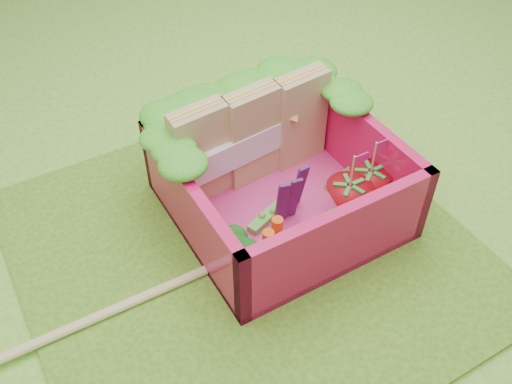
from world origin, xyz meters
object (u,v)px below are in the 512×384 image
object	(u,v)px
sandwich_stack	(253,136)
broccoli	(238,249)
bento_box	(280,179)
strawberry_right	(368,187)
strawberry_left	(347,203)
chopsticks	(93,319)

from	to	relation	value
sandwich_stack	broccoli	world-z (taller)	sandwich_stack
bento_box	strawberry_right	world-z (taller)	strawberry_right
broccoli	strawberry_right	distance (m)	0.99
strawberry_left	strawberry_right	bearing A→B (deg)	13.80
chopsticks	sandwich_stack	bearing A→B (deg)	22.75
broccoli	strawberry_right	xyz separation A→B (m)	(0.98, 0.06, -0.04)
bento_box	strawberry_left	xyz separation A→B (m)	(0.29, -0.32, -0.08)
sandwich_stack	chopsticks	size ratio (longest dim) A/B	0.58
chopsticks	broccoli	bearing A→B (deg)	-7.94
broccoli	strawberry_right	bearing A→B (deg)	3.40
sandwich_stack	chopsticks	bearing A→B (deg)	-157.25
broccoli	strawberry_left	size ratio (longest dim) A/B	0.58
strawberry_left	bento_box	bearing A→B (deg)	132.26
bento_box	sandwich_stack	bearing A→B (deg)	89.24
bento_box	chopsticks	xyz separation A→B (m)	(-1.34, -0.21, -0.25)
strawberry_left	sandwich_stack	bearing A→B (deg)	113.10
sandwich_stack	strawberry_right	world-z (taller)	sandwich_stack
bento_box	sandwich_stack	xyz separation A→B (m)	(0.00, 0.35, 0.10)
bento_box	broccoli	distance (m)	0.59
sandwich_stack	strawberry_left	world-z (taller)	sandwich_stack
strawberry_left	chopsticks	distance (m)	1.64
broccoli	bento_box	bearing A→B (deg)	33.96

